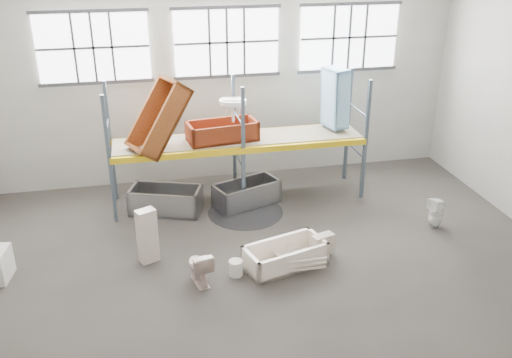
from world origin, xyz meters
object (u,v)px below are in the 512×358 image
object	(u,v)px
steel_tub_right	(247,193)
blue_tub_upright	(335,98)
toilet_white	(436,213)
steel_tub_left	(166,200)
cistern_tall	(147,236)
bucket	(236,268)
bathtub_beige	(285,255)
toilet_beige	(199,267)
rust_tub_flat	(222,131)

from	to	relation	value
steel_tub_right	blue_tub_upright	size ratio (longest dim) A/B	1.08
toilet_white	steel_tub_right	xyz separation A→B (m)	(-3.94, 2.01, -0.07)
steel_tub_left	blue_tub_upright	bearing A→B (deg)	6.66
cistern_tall	steel_tub_left	distance (m)	2.18
steel_tub_right	bucket	distance (m)	3.07
toilet_white	bucket	distance (m)	4.84
steel_tub_right	bucket	xyz separation A→B (m)	(-0.80, -2.96, -0.13)
cistern_tall	steel_tub_right	bearing A→B (deg)	16.42
blue_tub_upright	steel_tub_left	bearing A→B (deg)	-173.34
bathtub_beige	toilet_beige	size ratio (longest dim) A/B	2.31
cistern_tall	toilet_white	distance (m)	6.37
bathtub_beige	blue_tub_upright	bearing A→B (deg)	41.88
rust_tub_flat	blue_tub_upright	world-z (taller)	blue_tub_upright
bathtub_beige	steel_tub_right	distance (m)	2.85
toilet_beige	steel_tub_left	distance (m)	3.11
toilet_beige	steel_tub_right	bearing A→B (deg)	-129.57
bathtub_beige	cistern_tall	world-z (taller)	cistern_tall
cistern_tall	steel_tub_right	size ratio (longest dim) A/B	0.73
steel_tub_right	blue_tub_upright	world-z (taller)	blue_tub_upright
toilet_white	blue_tub_upright	world-z (taller)	blue_tub_upright
bathtub_beige	steel_tub_right	bearing A→B (deg)	78.34
bathtub_beige	cistern_tall	distance (m)	2.78
steel_tub_right	blue_tub_upright	xyz separation A→B (m)	(2.32, 0.52, 2.11)
blue_tub_upright	bathtub_beige	bearing A→B (deg)	-122.07
blue_tub_upright	rust_tub_flat	bearing A→B (deg)	-175.80
bathtub_beige	steel_tub_right	xyz separation A→B (m)	(-0.22, 2.84, 0.05)
toilet_beige	steel_tub_right	xyz separation A→B (m)	(1.52, 3.06, -0.06)
bathtub_beige	bucket	world-z (taller)	bathtub_beige
bathtub_beige	blue_tub_upright	distance (m)	4.51
steel_tub_left	blue_tub_upright	distance (m)	4.78
toilet_beige	toilet_white	world-z (taller)	toilet_white
toilet_beige	steel_tub_left	bearing A→B (deg)	-95.27
bathtub_beige	blue_tub_upright	xyz separation A→B (m)	(2.10, 3.36, 2.16)
rust_tub_flat	blue_tub_upright	bearing A→B (deg)	4.20
toilet_white	rust_tub_flat	size ratio (longest dim) A/B	0.44
steel_tub_right	bucket	world-z (taller)	steel_tub_right
bathtub_beige	cistern_tall	xyz separation A→B (m)	(-2.65, 0.76, 0.34)
bathtub_beige	blue_tub_upright	world-z (taller)	blue_tub_upright
toilet_white	bucket	bearing A→B (deg)	-96.15
bathtub_beige	bucket	xyz separation A→B (m)	(-1.02, -0.12, -0.08)
rust_tub_flat	steel_tub_right	bearing A→B (deg)	-31.59
cistern_tall	blue_tub_upright	distance (m)	5.72
steel_tub_left	rust_tub_flat	size ratio (longest dim) A/B	1.01
toilet_beige	steel_tub_left	world-z (taller)	toilet_beige
cistern_tall	bucket	size ratio (longest dim) A/B	3.63
steel_tub_right	rust_tub_flat	xyz separation A→B (m)	(-0.51, 0.31, 1.53)
toilet_beige	steel_tub_right	world-z (taller)	toilet_beige
bathtub_beige	toilet_beige	bearing A→B (deg)	171.27
toilet_white	steel_tub_left	size ratio (longest dim) A/B	0.43
toilet_white	steel_tub_left	bearing A→B (deg)	-126.53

